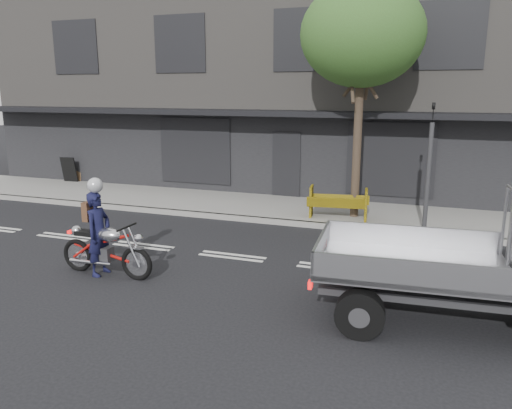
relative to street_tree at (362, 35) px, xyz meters
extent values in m
plane|color=black|center=(-2.20, -4.20, -5.28)|extent=(80.00, 80.00, 0.00)
cube|color=gray|center=(-2.20, 0.50, -5.20)|extent=(32.00, 3.20, 0.15)
cube|color=gray|center=(-2.20, -1.10, -5.20)|extent=(32.00, 0.20, 0.15)
cube|color=slate|center=(-2.20, 7.10, -1.28)|extent=(26.00, 10.00, 8.00)
cylinder|color=#382B21|center=(0.00, 0.00, -3.28)|extent=(0.24, 0.24, 4.00)
ellipsoid|color=#39551F|center=(0.00, 0.00, 0.02)|extent=(3.40, 3.40, 2.89)
cylinder|color=#2D2D30|center=(2.00, -0.85, -3.78)|extent=(0.12, 0.12, 3.00)
imported|color=black|center=(2.00, -0.85, -2.03)|extent=(0.08, 0.10, 0.50)
torus|color=black|center=(-4.99, -6.16, -4.93)|extent=(0.73, 0.12, 0.72)
torus|color=black|center=(-3.50, -6.20, -4.93)|extent=(0.73, 0.12, 0.72)
cube|color=#2D2D30|center=(-4.30, -6.18, -4.82)|extent=(0.37, 0.26, 0.30)
ellipsoid|color=#BABBBF|center=(-4.13, -6.18, -4.38)|extent=(0.59, 0.35, 0.29)
cube|color=black|center=(-4.65, -6.17, -4.40)|extent=(0.58, 0.27, 0.09)
cylinder|color=black|center=(-3.70, -6.19, -4.17)|extent=(0.06, 0.64, 0.04)
imported|color=#131334|center=(-4.40, -6.18, -4.39)|extent=(0.44, 0.66, 1.78)
cylinder|color=black|center=(1.16, -7.15, -4.89)|extent=(0.80, 0.34, 0.78)
cylinder|color=black|center=(1.04, -5.41, -4.89)|extent=(0.80, 0.34, 0.78)
cube|color=#2D2D30|center=(2.74, -6.16, -4.71)|extent=(4.80, 1.36, 0.14)
cube|color=#9C9CA1|center=(1.87, -6.23, -4.33)|extent=(3.22, 2.22, 0.10)
camera|label=1|loc=(2.02, -14.51, -1.44)|focal=35.00mm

